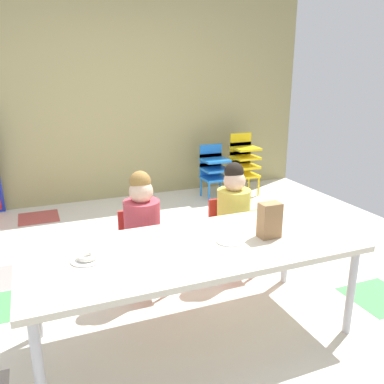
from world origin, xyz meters
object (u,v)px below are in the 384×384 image
kid_chair_yellow_stack (244,160)px  paper_plate_near_edge (87,260)px  paper_plate_center_table (230,240)px  craft_table (194,253)px  seated_child_middle_seat (233,208)px  kid_chair_blue_stack (214,167)px  paper_bag_brown (270,220)px  seated_child_near_camera (142,221)px  donut_powdered_on_plate (87,256)px

kid_chair_yellow_stack → paper_plate_near_edge: bearing=-133.4°
kid_chair_yellow_stack → paper_plate_center_table: kid_chair_yellow_stack is taller
craft_table → seated_child_middle_seat: bearing=47.0°
kid_chair_blue_stack → paper_plate_center_table: (-1.10, -2.57, 0.21)m
kid_chair_yellow_stack → paper_bag_brown: (-1.28, -2.60, 0.26)m
paper_bag_brown → paper_plate_near_edge: (-1.09, 0.10, -0.11)m
seated_child_middle_seat → seated_child_near_camera: bearing=180.0°
paper_plate_center_table → donut_powdered_on_plate: (-0.84, 0.06, 0.02)m
seated_child_near_camera → paper_bag_brown: bearing=-47.4°
seated_child_near_camera → donut_powdered_on_plate: 0.75m
seated_child_middle_seat → paper_bag_brown: (-0.11, -0.68, 0.16)m
kid_chair_blue_stack → paper_plate_near_edge: (-1.93, -2.50, 0.21)m
paper_plate_near_edge → seated_child_near_camera: bearing=51.6°
paper_plate_center_table → kid_chair_blue_stack: bearing=66.9°
seated_child_middle_seat → paper_plate_near_edge: bearing=-154.0°
kid_chair_blue_stack → kid_chair_yellow_stack: 0.44m
seated_child_middle_seat → kid_chair_blue_stack: 2.06m
craft_table → paper_bag_brown: size_ratio=8.92×
kid_chair_blue_stack → paper_bag_brown: paper_bag_brown is taller
craft_table → kid_chair_blue_stack: 2.88m
seated_child_near_camera → seated_child_middle_seat: bearing=0.0°
paper_bag_brown → kid_chair_blue_stack: bearing=72.0°
paper_bag_brown → donut_powdered_on_plate: 1.09m
seated_child_middle_seat → paper_plate_center_table: (-0.36, -0.65, 0.05)m
seated_child_near_camera → donut_powdered_on_plate: size_ratio=8.14×
kid_chair_yellow_stack → paper_plate_near_edge: 3.45m
craft_table → seated_child_middle_seat: seated_child_middle_seat is taller
kid_chair_blue_stack → paper_bag_brown: size_ratio=3.09×
kid_chair_blue_stack → paper_plate_near_edge: 3.17m
craft_table → paper_bag_brown: (0.48, -0.05, 0.16)m
paper_plate_near_edge → donut_powdered_on_plate: size_ratio=1.60×
paper_plate_near_edge → kid_chair_yellow_stack: bearing=46.6°
seated_child_near_camera → seated_child_middle_seat: same height
seated_child_near_camera → kid_chair_blue_stack: bearing=52.5°
kid_chair_yellow_stack → paper_plate_near_edge: kid_chair_yellow_stack is taller
craft_table → kid_chair_blue_stack: (1.32, 2.55, -0.16)m
craft_table → seated_child_middle_seat: size_ratio=2.14×
seated_child_middle_seat → kid_chair_yellow_stack: size_ratio=1.15×
seated_child_near_camera → kid_chair_blue_stack: size_ratio=1.35×
kid_chair_blue_stack → paper_plate_center_table: bearing=-113.1°
craft_table → paper_plate_near_edge: paper_plate_near_edge is taller
craft_table → paper_plate_center_table: size_ratio=10.91×
craft_table → seated_child_near_camera: (-0.15, 0.63, -0.00)m
donut_powdered_on_plate → kid_chair_blue_stack: bearing=52.3°
seated_child_middle_seat → kid_chair_blue_stack: (0.73, 1.92, -0.16)m
paper_plate_near_edge → donut_powdered_on_plate: donut_powdered_on_plate is taller
seated_child_middle_seat → kid_chair_yellow_stack: bearing=58.6°
seated_child_near_camera → paper_plate_center_table: seated_child_near_camera is taller
paper_bag_brown → donut_powdered_on_plate: size_ratio=1.95×
kid_chair_blue_stack → paper_bag_brown: bearing=-108.0°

